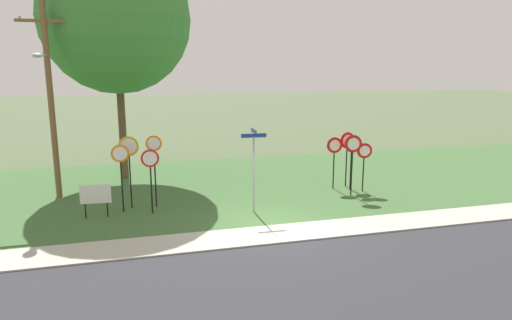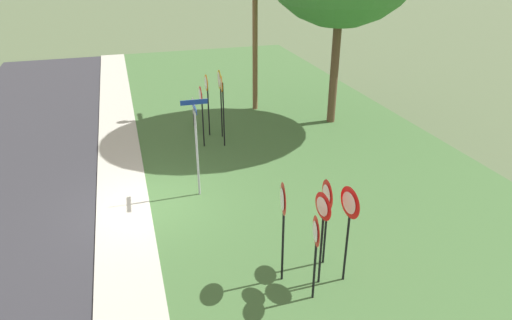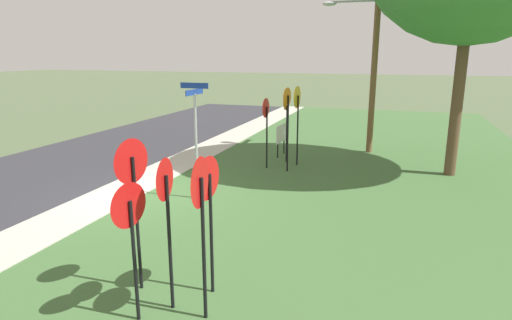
{
  "view_description": "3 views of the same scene",
  "coord_description": "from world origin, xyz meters",
  "views": [
    {
      "loc": [
        -4.4,
        -14.32,
        5.48
      ],
      "look_at": [
        0.45,
        3.82,
        1.6
      ],
      "focal_mm": 31.62,
      "sensor_mm": 36.0,
      "label": 1
    },
    {
      "loc": [
        12.5,
        -0.32,
        7.41
      ],
      "look_at": [
        1.24,
        3.09,
        1.74
      ],
      "focal_mm": 31.65,
      "sensor_mm": 36.0,
      "label": 2
    },
    {
      "loc": [
        10.17,
        6.77,
        3.98
      ],
      "look_at": [
        -0.87,
        3.12,
        1.11
      ],
      "focal_mm": 30.18,
      "sensor_mm": 36.0,
      "label": 3
    }
  ],
  "objects": [
    {
      "name": "yield_sign_center",
      "position": [
        4.14,
        3.96,
        1.81
      ],
      "size": [
        0.72,
        0.12,
        2.37
      ],
      "rotation": [
        0.0,
        0.0,
        -0.09
      ],
      "color": "black",
      "rests_on": "grass_median"
    },
    {
      "name": "notice_board",
      "position": [
        -5.97,
        2.47,
        0.87
      ],
      "size": [
        1.1,
        0.1,
        1.25
      ],
      "rotation": [
        0.0,
        0.0,
        -0.06
      ],
      "color": "black",
      "rests_on": "grass_median"
    },
    {
      "name": "stop_sign_near_right",
      "position": [
        -3.97,
        2.46,
        1.82
      ],
      "size": [
        0.67,
        0.1,
        2.47
      ],
      "rotation": [
        0.0,
        0.0,
        -0.03
      ],
      "color": "black",
      "rests_on": "grass_median"
    },
    {
      "name": "yield_sign_near_right",
      "position": [
        5.23,
        3.21,
        1.65
      ],
      "size": [
        0.67,
        0.16,
        2.18
      ],
      "rotation": [
        0.0,
        0.0,
        -0.2
      ],
      "color": "black",
      "rests_on": "grass_median"
    },
    {
      "name": "utility_pole",
      "position": [
        -7.73,
        5.6,
        4.49
      ],
      "size": [
        2.1,
        2.26,
        8.22
      ],
      "color": "brown",
      "rests_on": "grass_median"
    },
    {
      "name": "ground_plane",
      "position": [
        0.0,
        0.0,
        0.0
      ],
      "size": [
        160.0,
        160.0,
        0.0
      ],
      "primitive_type": "plane",
      "color": "#4C5B3D"
    },
    {
      "name": "yield_sign_far_left",
      "position": [
        4.42,
        2.74,
        2.02
      ],
      "size": [
        0.75,
        0.17,
        2.63
      ],
      "rotation": [
        0.0,
        0.0,
        -0.18
      ],
      "color": "black",
      "rests_on": "grass_median"
    },
    {
      "name": "grass_median",
      "position": [
        0.0,
        6.0,
        0.02
      ],
      "size": [
        44.0,
        12.0,
        0.04
      ],
      "primitive_type": "cube",
      "color": "#3D6033",
      "rests_on": "ground_plane"
    },
    {
      "name": "yield_sign_far_right",
      "position": [
        4.87,
        4.17,
        1.94
      ],
      "size": [
        0.75,
        0.12,
        2.54
      ],
      "rotation": [
        0.0,
        0.0,
        0.1
      ],
      "color": "black",
      "rests_on": "grass_median"
    },
    {
      "name": "stop_sign_near_left",
      "position": [
        -3.79,
        3.26,
        2.07
      ],
      "size": [
        0.61,
        0.13,
        2.86
      ],
      "rotation": [
        0.0,
        0.0,
        -0.15
      ],
      "color": "black",
      "rests_on": "grass_median"
    },
    {
      "name": "road_asphalt",
      "position": [
        0.0,
        -4.8,
        0.01
      ],
      "size": [
        44.0,
        6.4,
        0.01
      ],
      "primitive_type": "cube",
      "color": "#2D2D33",
      "rests_on": "ground_plane"
    },
    {
      "name": "street_name_post",
      "position": [
        -0.22,
        1.61,
        1.93
      ],
      "size": [
        0.96,
        0.82,
        3.2
      ],
      "rotation": [
        0.0,
        0.0,
        -0.02
      ],
      "color": "#9EA0A8",
      "rests_on": "grass_median"
    },
    {
      "name": "stop_sign_far_center",
      "position": [
        -4.73,
        3.38,
        2.13
      ],
      "size": [
        0.77,
        0.11,
        2.85
      ],
      "rotation": [
        0.0,
        0.0,
        -0.06
      ],
      "color": "black",
      "rests_on": "grass_median"
    },
    {
      "name": "stop_sign_far_left",
      "position": [
        -5.04,
        2.9,
        1.92
      ],
      "size": [
        0.66,
        0.1,
        2.62
      ],
      "rotation": [
        0.0,
        0.0,
        -0.03
      ],
      "color": "black",
      "rests_on": "grass_median"
    },
    {
      "name": "sidewalk_strip",
      "position": [
        0.0,
        -0.8,
        0.03
      ],
      "size": [
        44.0,
        1.6,
        0.06
      ],
      "primitive_type": "cube",
      "color": "#ADAA9E",
      "rests_on": "ground_plane"
    },
    {
      "name": "yield_sign_near_left",
      "position": [
        4.79,
        3.56,
        1.86
      ],
      "size": [
        0.66,
        0.13,
        2.46
      ],
      "rotation": [
        0.0,
        0.0,
        0.13
      ],
      "color": "black",
      "rests_on": "grass_median"
    }
  ]
}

